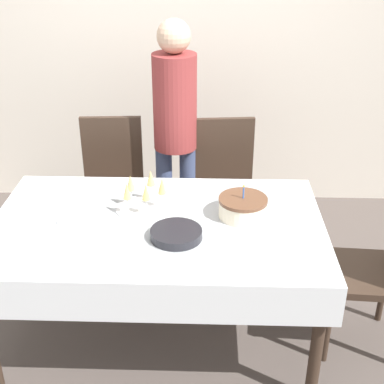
{
  "coord_description": "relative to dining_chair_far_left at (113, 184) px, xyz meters",
  "views": [
    {
      "loc": [
        0.26,
        -2.34,
        2.12
      ],
      "look_at": [
        0.17,
        0.11,
        0.86
      ],
      "focal_mm": 50.0,
      "sensor_mm": 36.0,
      "label": 1
    }
  ],
  "objects": [
    {
      "name": "napkin_pile",
      "position": [
        -0.07,
        -0.67,
        0.21
      ],
      "size": [
        0.15,
        0.15,
        0.01
      ],
      "color": "white",
      "rests_on": "dining_table"
    },
    {
      "name": "dining_chair_far_left",
      "position": [
        0.0,
        0.0,
        0.0
      ],
      "size": [
        0.45,
        0.45,
        0.97
      ],
      "color": "#38281E",
      "rests_on": "ground_plane"
    },
    {
      "name": "cake_knife",
      "position": [
        0.8,
        -0.96,
        0.21
      ],
      "size": [
        0.3,
        0.08,
        0.0
      ],
      "color": "silver",
      "rests_on": "dining_table"
    },
    {
      "name": "plate_stack_main",
      "position": [
        0.49,
        -0.98,
        0.23
      ],
      "size": [
        0.25,
        0.25,
        0.04
      ],
      "color": "black",
      "rests_on": "dining_table"
    },
    {
      "name": "dining_table",
      "position": [
        0.38,
        -0.84,
        0.1
      ],
      "size": [
        1.69,
        1.03,
        0.74
      ],
      "color": "white",
      "rests_on": "ground_plane"
    },
    {
      "name": "dining_chair_far_right",
      "position": [
        0.75,
        -0.0,
        0.0
      ],
      "size": [
        0.46,
        0.46,
        0.97
      ],
      "color": "#38281E",
      "rests_on": "ground_plane"
    },
    {
      "name": "fork_pile",
      "position": [
        -0.03,
        -0.87,
        0.22
      ],
      "size": [
        0.18,
        0.09,
        0.02
      ],
      "color": "silver",
      "rests_on": "dining_table"
    },
    {
      "name": "person_standing",
      "position": [
        0.42,
        0.09,
        0.42
      ],
      "size": [
        0.28,
        0.28,
        1.59
      ],
      "color": "#3F4C72",
      "rests_on": "ground_plane"
    },
    {
      "name": "champagne_tray",
      "position": [
        0.3,
        -0.7,
        0.29
      ],
      "size": [
        0.29,
        0.29,
        0.18
      ],
      "color": "silver",
      "rests_on": "dining_table"
    },
    {
      "name": "dining_chair_right_end",
      "position": [
        1.55,
        -0.84,
        0.0
      ],
      "size": [
        0.45,
        0.45,
        0.97
      ],
      "color": "#38281E",
      "rests_on": "ground_plane"
    },
    {
      "name": "wall_back",
      "position": [
        0.38,
        0.9,
        0.82
      ],
      "size": [
        8.0,
        0.05,
        2.7
      ],
      "color": "silver",
      "rests_on": "ground_plane"
    },
    {
      "name": "birthday_cake",
      "position": [
        0.82,
        -0.76,
        0.26
      ],
      "size": [
        0.25,
        0.25,
        0.18
      ],
      "color": "beige",
      "rests_on": "dining_table"
    },
    {
      "name": "ground_plane",
      "position": [
        0.38,
        -0.84,
        -0.53
      ],
      "size": [
        12.0,
        12.0,
        0.0
      ],
      "primitive_type": "plane",
      "color": "#564C47"
    }
  ]
}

